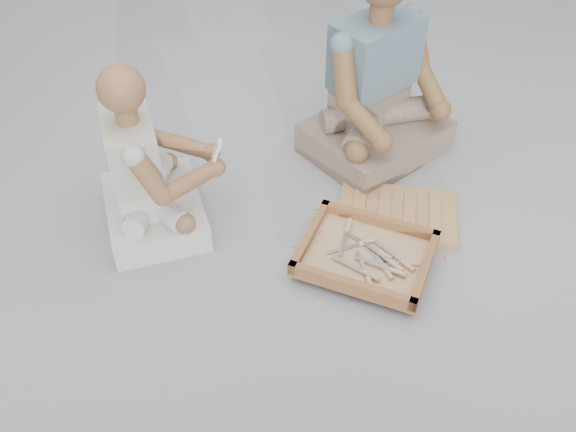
# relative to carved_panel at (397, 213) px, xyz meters

# --- Properties ---
(ground) EXTENTS (60.00, 60.00, 0.00)m
(ground) POSITION_rel_carved_panel_xyz_m (-0.35, -0.48, -0.02)
(ground) COLOR #9F9FA4
(ground) RESTS_ON ground
(carved_panel) EXTENTS (0.56, 0.41, 0.03)m
(carved_panel) POSITION_rel_carved_panel_xyz_m (0.00, 0.00, 0.00)
(carved_panel) COLOR olive
(carved_panel) RESTS_ON ground
(tool_tray) EXTENTS (0.63, 0.57, 0.07)m
(tool_tray) POSITION_rel_carved_panel_xyz_m (-0.16, -0.30, 0.04)
(tool_tray) COLOR brown
(tool_tray) RESTS_ON carved_panel
(chisel_0) EXTENTS (0.07, 0.22, 0.02)m
(chisel_0) POSITION_rel_carved_panel_xyz_m (-0.15, -0.45, 0.05)
(chisel_0) COLOR silver
(chisel_0) RESTS_ON tool_tray
(chisel_1) EXTENTS (0.21, 0.10, 0.02)m
(chisel_1) POSITION_rel_carved_panel_xyz_m (-0.17, -0.24, 0.05)
(chisel_1) COLOR silver
(chisel_1) RESTS_ON tool_tray
(chisel_2) EXTENTS (0.18, 0.15, 0.02)m
(chisel_2) POSITION_rel_carved_panel_xyz_m (-0.10, -0.29, 0.05)
(chisel_2) COLOR silver
(chisel_2) RESTS_ON tool_tray
(chisel_3) EXTENTS (0.22, 0.03, 0.02)m
(chisel_3) POSITION_rel_carved_panel_xyz_m (0.01, -0.34, 0.04)
(chisel_3) COLOR silver
(chisel_3) RESTS_ON tool_tray
(chisel_4) EXTENTS (0.20, 0.13, 0.02)m
(chisel_4) POSITION_rel_carved_panel_xyz_m (-0.16, -0.41, 0.06)
(chisel_4) COLOR silver
(chisel_4) RESTS_ON tool_tray
(chisel_5) EXTENTS (0.17, 0.17, 0.02)m
(chisel_5) POSITION_rel_carved_panel_xyz_m (-0.05, -0.35, 0.06)
(chisel_5) COLOR silver
(chisel_5) RESTS_ON tool_tray
(chisel_6) EXTENTS (0.11, 0.21, 0.02)m
(chisel_6) POSITION_rel_carved_panel_xyz_m (-0.08, -0.38, 0.05)
(chisel_6) COLOR silver
(chisel_6) RESTS_ON tool_tray
(chisel_7) EXTENTS (0.06, 0.22, 0.02)m
(chisel_7) POSITION_rel_carved_panel_xyz_m (-0.23, -0.17, 0.06)
(chisel_7) COLOR silver
(chisel_7) RESTS_ON tool_tray
(chisel_8) EXTENTS (0.21, 0.11, 0.02)m
(chisel_8) POSITION_rel_carved_panel_xyz_m (-0.05, -0.39, 0.06)
(chisel_8) COLOR silver
(chisel_8) RESTS_ON tool_tray
(chisel_9) EXTENTS (0.16, 0.17, 0.02)m
(chisel_9) POSITION_rel_carved_panel_xyz_m (-0.00, -0.34, 0.05)
(chisel_9) COLOR silver
(chisel_9) RESTS_ON tool_tray
(wood_chip_0) EXTENTS (0.02, 0.02, 0.00)m
(wood_chip_0) POSITION_rel_carved_panel_xyz_m (0.13, -0.04, -0.02)
(wood_chip_0) COLOR tan
(wood_chip_0) RESTS_ON ground
(wood_chip_1) EXTENTS (0.02, 0.02, 0.00)m
(wood_chip_1) POSITION_rel_carved_panel_xyz_m (-0.15, -0.40, -0.02)
(wood_chip_1) COLOR tan
(wood_chip_1) RESTS_ON ground
(wood_chip_2) EXTENTS (0.02, 0.02, 0.00)m
(wood_chip_2) POSITION_rel_carved_panel_xyz_m (-0.21, -0.52, -0.02)
(wood_chip_2) COLOR tan
(wood_chip_2) RESTS_ON ground
(wood_chip_3) EXTENTS (0.02, 0.02, 0.00)m
(wood_chip_3) POSITION_rel_carved_panel_xyz_m (-0.23, 0.07, -0.02)
(wood_chip_3) COLOR tan
(wood_chip_3) RESTS_ON ground
(wood_chip_4) EXTENTS (0.02, 0.02, 0.00)m
(wood_chip_4) POSITION_rel_carved_panel_xyz_m (-0.28, -0.19, -0.02)
(wood_chip_4) COLOR tan
(wood_chip_4) RESTS_ON ground
(wood_chip_5) EXTENTS (0.02, 0.02, 0.00)m
(wood_chip_5) POSITION_rel_carved_panel_xyz_m (-0.34, -0.51, -0.02)
(wood_chip_5) COLOR tan
(wood_chip_5) RESTS_ON ground
(wood_chip_6) EXTENTS (0.02, 0.02, 0.00)m
(wood_chip_6) POSITION_rel_carved_panel_xyz_m (-0.46, -0.21, -0.02)
(wood_chip_6) COLOR tan
(wood_chip_6) RESTS_ON ground
(wood_chip_7) EXTENTS (0.02, 0.02, 0.00)m
(wood_chip_7) POSITION_rel_carved_panel_xyz_m (0.05, -0.25, -0.02)
(wood_chip_7) COLOR tan
(wood_chip_7) RESTS_ON ground
(wood_chip_8) EXTENTS (0.02, 0.02, 0.00)m
(wood_chip_8) POSITION_rel_carved_panel_xyz_m (-0.12, -0.40, -0.02)
(wood_chip_8) COLOR tan
(wood_chip_8) RESTS_ON ground
(wood_chip_9) EXTENTS (0.02, 0.02, 0.00)m
(wood_chip_9) POSITION_rel_carved_panel_xyz_m (0.01, -0.21, -0.02)
(wood_chip_9) COLOR tan
(wood_chip_9) RESTS_ON ground
(wood_chip_10) EXTENTS (0.02, 0.02, 0.00)m
(wood_chip_10) POSITION_rel_carved_panel_xyz_m (0.19, -0.24, -0.02)
(wood_chip_10) COLOR tan
(wood_chip_10) RESTS_ON ground
(wood_chip_11) EXTENTS (0.02, 0.02, 0.00)m
(wood_chip_11) POSITION_rel_carved_panel_xyz_m (-0.37, 0.03, -0.02)
(wood_chip_11) COLOR tan
(wood_chip_11) RESTS_ON ground
(craftsman) EXTENTS (0.60, 0.61, 0.79)m
(craftsman) POSITION_rel_carved_panel_xyz_m (-1.08, -0.09, 0.25)
(craftsman) COLOR silver
(craftsman) RESTS_ON ground
(companion) EXTENTS (0.80, 0.79, 0.98)m
(companion) POSITION_rel_carved_panel_xyz_m (-0.09, 0.49, 0.31)
(companion) COLOR gray
(companion) RESTS_ON ground
(mobile_phone) EXTENTS (0.05, 0.05, 0.10)m
(mobile_phone) POSITION_rel_carved_panel_xyz_m (-0.78, -0.04, 0.36)
(mobile_phone) COLOR silver
(mobile_phone) RESTS_ON craftsman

